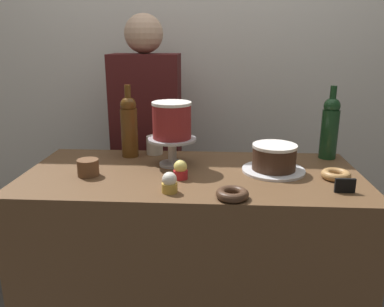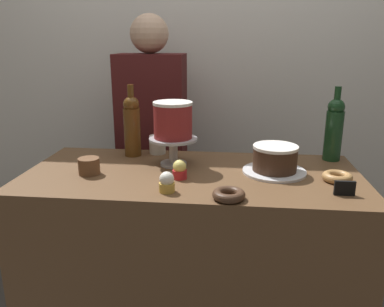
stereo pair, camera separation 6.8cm
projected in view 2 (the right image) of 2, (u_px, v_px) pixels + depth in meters
back_wall at (208, 69)px, 2.31m from camera, size 6.00×0.05×2.60m
display_counter at (192, 275)px, 1.70m from camera, size 1.35×0.62×0.95m
cake_stand_pedestal at (173, 147)px, 1.64m from camera, size 0.20×0.20×0.12m
white_layer_cake at (173, 120)px, 1.60m from camera, size 0.16×0.16×0.15m
silver_serving_platter at (274, 171)px, 1.56m from camera, size 0.25×0.25×0.01m
chocolate_round_cake at (275, 158)px, 1.55m from camera, size 0.18×0.18×0.10m
wine_bottle_amber at (132, 125)px, 1.76m from camera, size 0.08×0.08×0.33m
wine_bottle_green at (334, 128)px, 1.69m from camera, size 0.08×0.08×0.33m
cupcake_vanilla at (167, 182)px, 1.36m from camera, size 0.06×0.06×0.07m
cupcake_lemon at (180, 170)px, 1.49m from camera, size 0.06×0.06×0.07m
donut_chocolate at (229, 195)px, 1.30m from camera, size 0.11×0.11×0.03m
donut_maple at (337, 177)px, 1.47m from camera, size 0.11×0.11×0.03m
cookie_stack at (89, 166)px, 1.54m from camera, size 0.08×0.08×0.07m
price_sign_chalkboard at (345, 188)px, 1.33m from camera, size 0.07×0.01×0.05m
coffee_cup_ceramic at (157, 145)px, 1.82m from camera, size 0.08×0.08×0.09m
barista_figure at (153, 157)px, 2.17m from camera, size 0.36×0.22×1.60m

